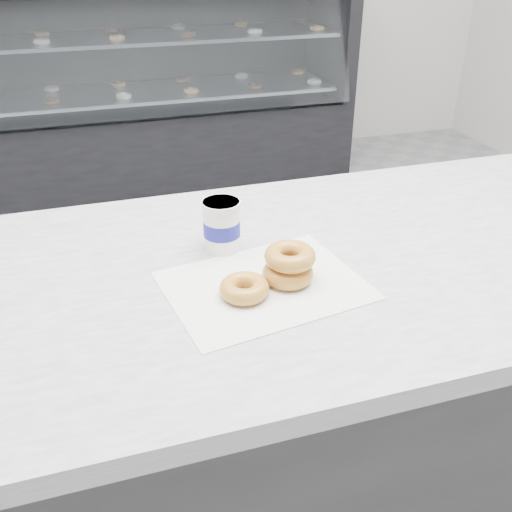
{
  "coord_description": "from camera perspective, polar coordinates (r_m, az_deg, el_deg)",
  "views": [
    {
      "loc": [
        -0.45,
        -1.48,
        1.45
      ],
      "look_at": [
        -0.19,
        -0.65,
        0.95
      ],
      "focal_mm": 40.0,
      "sensor_mm": 36.0,
      "label": 1
    }
  ],
  "objects": [
    {
      "name": "donut_single",
      "position": [
        0.98,
        -1.19,
        -3.24
      ],
      "size": [
        0.11,
        0.11,
        0.03
      ],
      "primitive_type": "torus",
      "rotation": [
        0.0,
        0.0,
        -0.36
      ],
      "color": "gold",
      "rests_on": "wax_paper"
    },
    {
      "name": "wax_paper",
      "position": [
        1.02,
        0.84,
        -2.96
      ],
      "size": [
        0.38,
        0.31,
        0.0
      ],
      "primitive_type": "cube",
      "rotation": [
        0.0,
        0.0,
        0.16
      ],
      "color": "silver",
      "rests_on": "counter"
    },
    {
      "name": "donut_stack",
      "position": [
        1.01,
        3.31,
        -0.88
      ],
      "size": [
        0.13,
        0.13,
        0.06
      ],
      "color": "gold",
      "rests_on": "wax_paper"
    },
    {
      "name": "coffee_cup",
      "position": [
        1.11,
        -3.45,
        3.11
      ],
      "size": [
        0.08,
        0.08,
        0.1
      ],
      "rotation": [
        0.0,
        0.0,
        0.03
      ],
      "color": "white",
      "rests_on": "counter"
    },
    {
      "name": "display_case",
      "position": [
        3.75,
        -10.05,
        14.64
      ],
      "size": [
        2.4,
        0.74,
        1.25
      ],
      "color": "black",
      "rests_on": "ground"
    },
    {
      "name": "counter",
      "position": [
        1.41,
        7.22,
        -15.74
      ],
      "size": [
        3.06,
        0.76,
        0.9
      ],
      "color": "#333335",
      "rests_on": "ground"
    },
    {
      "name": "ground",
      "position": [
        2.12,
        -0.2,
        -13.28
      ],
      "size": [
        5.0,
        5.0,
        0.0
      ],
      "primitive_type": "plane",
      "color": "gray",
      "rests_on": "ground"
    }
  ]
}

